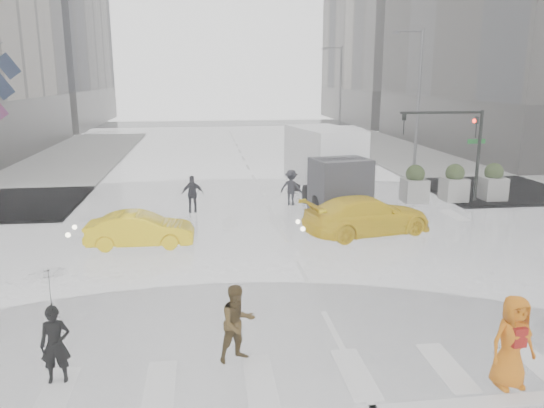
{
  "coord_description": "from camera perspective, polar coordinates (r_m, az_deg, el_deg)",
  "views": [
    {
      "loc": [
        -3.0,
        -15.57,
        6.02
      ],
      "look_at": [
        -0.71,
        2.0,
        1.75
      ],
      "focal_mm": 35.0,
      "sensor_mm": 36.0,
      "label": 1
    }
  ],
  "objects": [
    {
      "name": "ground",
      "position": [
        16.96,
        3.27,
        -7.26
      ],
      "size": [
        120.0,
        120.0,
        0.0
      ],
      "primitive_type": "plane",
      "color": "black",
      "rests_on": "ground"
    },
    {
      "name": "sidewalk_ne",
      "position": [
        40.44,
        26.53,
        3.67
      ],
      "size": [
        35.0,
        35.0,
        0.15
      ],
      "primitive_type": "cube",
      "color": "slate",
      "rests_on": "ground"
    },
    {
      "name": "road_markings",
      "position": [
        16.96,
        3.27,
        -7.24
      ],
      "size": [
        18.0,
        48.0,
        0.01
      ],
      "primitive_type": null,
      "color": "silver",
      "rests_on": "ground"
    },
    {
      "name": "traffic_signal_pole",
      "position": [
        26.61,
        19.57,
        6.73
      ],
      "size": [
        4.45,
        0.42,
        4.5
      ],
      "color": "black",
      "rests_on": "ground"
    },
    {
      "name": "street_lamp_near",
      "position": [
        36.34,
        15.31,
        11.39
      ],
      "size": [
        2.15,
        0.22,
        9.0
      ],
      "color": "#59595B",
      "rests_on": "ground"
    },
    {
      "name": "street_lamp_far",
      "position": [
        55.35,
        7.24,
        12.34
      ],
      "size": [
        2.15,
        0.22,
        9.0
      ],
      "color": "#59595B",
      "rests_on": "ground"
    },
    {
      "name": "planter_west",
      "position": [
        26.28,
        15.09,
        2.03
      ],
      "size": [
        1.1,
        1.1,
        1.8
      ],
      "color": "slate",
      "rests_on": "ground"
    },
    {
      "name": "planter_mid",
      "position": [
        27.1,
        19.01,
        2.1
      ],
      "size": [
        1.1,
        1.1,
        1.8
      ],
      "color": "slate",
      "rests_on": "ground"
    },
    {
      "name": "planter_east",
      "position": [
        28.05,
        22.67,
        2.15
      ],
      "size": [
        1.1,
        1.1,
        1.8
      ],
      "color": "slate",
      "rests_on": "ground"
    },
    {
      "name": "pedestrian_black",
      "position": [
        11.42,
        -22.64,
        -10.19
      ],
      "size": [
        1.03,
        1.05,
        2.43
      ],
      "rotation": [
        0.0,
        0.0,
        0.07
      ],
      "color": "black",
      "rests_on": "ground"
    },
    {
      "name": "pedestrian_brown",
      "position": [
        11.68,
        -3.72,
        -12.68
      ],
      "size": [
        1.03,
        0.94,
        1.72
      ],
      "primitive_type": "imported",
      "rotation": [
        0.0,
        0.0,
        0.42
      ],
      "color": "#443318",
      "rests_on": "ground"
    },
    {
      "name": "pedestrian_orange",
      "position": [
        11.72,
        24.45,
        -13.33
      ],
      "size": [
        0.99,
        0.7,
        1.91
      ],
      "rotation": [
        0.0,
        0.0,
        0.1
      ],
      "color": "#C1610D",
      "rests_on": "ground"
    },
    {
      "name": "pedestrian_far_a",
      "position": [
        24.17,
        -8.53,
        1.06
      ],
      "size": [
        1.04,
        0.67,
        1.71
      ],
      "primitive_type": "imported",
      "rotation": [
        0.0,
        0.0,
        3.21
      ],
      "color": "black",
      "rests_on": "ground"
    },
    {
      "name": "pedestrian_far_b",
      "position": [
        25.35,
        2.08,
        1.78
      ],
      "size": [
        1.26,
        1.05,
        1.71
      ],
      "primitive_type": "imported",
      "rotation": [
        0.0,
        0.0,
        2.67
      ],
      "color": "black",
      "rests_on": "ground"
    },
    {
      "name": "taxi_mid",
      "position": [
        19.78,
        -13.98,
        -2.67
      ],
      "size": [
        3.86,
        1.42,
        1.26
      ],
      "primitive_type": "imported",
      "rotation": [
        0.0,
        0.0,
        1.55
      ],
      "color": "yellow",
      "rests_on": "ground"
    },
    {
      "name": "taxi_rear",
      "position": [
        20.98,
        10.21,
        -1.23
      ],
      "size": [
        4.92,
        3.13,
        1.49
      ],
      "primitive_type": "imported",
      "rotation": [
        0.0,
        0.0,
        1.81
      ],
      "color": "yellow",
      "rests_on": "ground"
    },
    {
      "name": "box_truck",
      "position": [
        25.96,
        6.04,
        4.33
      ],
      "size": [
        2.5,
        6.67,
        3.54
      ],
      "rotation": [
        0.0,
        0.0,
        0.2
      ],
      "color": "white",
      "rests_on": "ground"
    }
  ]
}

